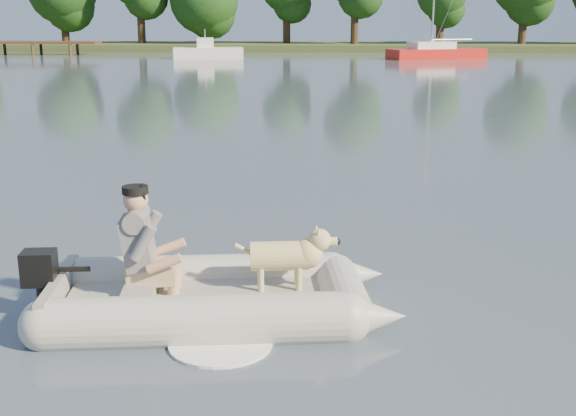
{
  "coord_description": "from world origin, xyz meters",
  "views": [
    {
      "loc": [
        0.65,
        -6.07,
        2.87
      ],
      "look_at": [
        0.31,
        1.93,
        0.75
      ],
      "focal_mm": 45.0,
      "sensor_mm": 36.0,
      "label": 1
    }
  ],
  "objects_px": {
    "motorboat": "(208,45)",
    "sailboat": "(436,53)",
    "dinghy": "(213,257)",
    "man": "(140,238)",
    "dog": "(279,261)"
  },
  "relations": [
    {
      "from": "dinghy",
      "to": "man",
      "type": "relative_size",
      "value": 4.25
    },
    {
      "from": "dinghy",
      "to": "motorboat",
      "type": "height_order",
      "value": "motorboat"
    },
    {
      "from": "dinghy",
      "to": "dog",
      "type": "bearing_deg",
      "value": 4.57
    },
    {
      "from": "motorboat",
      "to": "sailboat",
      "type": "relative_size",
      "value": 0.52
    },
    {
      "from": "man",
      "to": "dog",
      "type": "bearing_deg",
      "value": 0.0
    },
    {
      "from": "sailboat",
      "to": "motorboat",
      "type": "bearing_deg",
      "value": 159.26
    },
    {
      "from": "dog",
      "to": "sailboat",
      "type": "height_order",
      "value": "sailboat"
    },
    {
      "from": "man",
      "to": "dog",
      "type": "distance_m",
      "value": 1.39
    },
    {
      "from": "dog",
      "to": "sailboat",
      "type": "bearing_deg",
      "value": 73.2
    },
    {
      "from": "man",
      "to": "motorboat",
      "type": "xyz_separation_m",
      "value": [
        -6.34,
        46.24,
        0.21
      ]
    },
    {
      "from": "man",
      "to": "motorboat",
      "type": "bearing_deg",
      "value": 91.59
    },
    {
      "from": "dinghy",
      "to": "sailboat",
      "type": "height_order",
      "value": "sailboat"
    },
    {
      "from": "dinghy",
      "to": "man",
      "type": "height_order",
      "value": "man"
    },
    {
      "from": "dog",
      "to": "dinghy",
      "type": "bearing_deg",
      "value": -175.43
    },
    {
      "from": "dog",
      "to": "motorboat",
      "type": "height_order",
      "value": "motorboat"
    }
  ]
}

